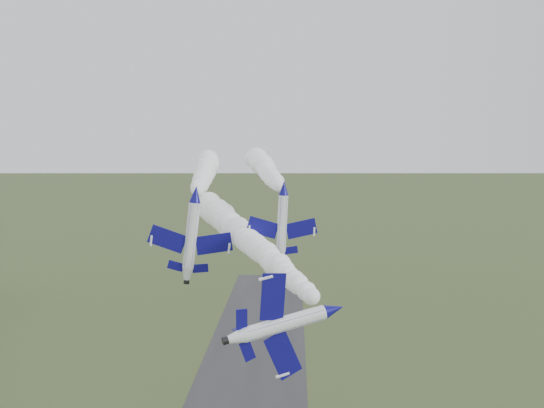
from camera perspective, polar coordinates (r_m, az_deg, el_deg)
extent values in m
cylinder|color=white|center=(58.00, 5.83, -9.85)|extent=(4.40, 7.91, 1.62)
cone|color=navy|center=(53.74, 8.12, -11.15)|extent=(2.27, 2.51, 1.62)
cone|color=white|center=(62.20, 3.94, -8.75)|extent=(2.13, 2.16, 1.62)
cylinder|color=black|center=(63.03, 3.60, -8.55)|extent=(0.97, 0.82, 0.82)
ellipsoid|color=black|center=(56.45, 7.20, -10.21)|extent=(2.00, 2.90, 1.08)
cube|color=navy|center=(57.73, 4.97, -7.11)|extent=(1.64, 2.41, 4.26)
cube|color=navy|center=(59.60, 5.80, -12.21)|extent=(1.64, 2.41, 4.26)
cube|color=navy|center=(60.99, 4.04, -7.62)|extent=(0.76, 1.11, 1.86)
cube|color=navy|center=(61.94, 4.46, -10.23)|extent=(0.76, 1.11, 1.86)
cube|color=navy|center=(61.68, 5.37, -8.69)|extent=(2.45, 2.14, 0.47)
cylinder|color=white|center=(86.06, -7.20, 0.92)|extent=(2.97, 9.44, 1.84)
cone|color=navy|center=(80.23, -7.37, 0.56)|extent=(2.12, 2.64, 1.84)
cone|color=white|center=(91.67, -7.06, 1.22)|extent=(2.07, 2.20, 1.84)
cylinder|color=black|center=(92.77, -7.04, 1.27)|extent=(1.01, 0.77, 0.93)
ellipsoid|color=black|center=(83.63, -7.22, 1.20)|extent=(1.61, 3.31, 1.22)
cube|color=navy|center=(87.12, -9.36, 1.09)|extent=(5.36, 3.26, 0.74)
cube|color=navy|center=(86.92, -5.02, 0.63)|extent=(5.36, 3.26, 0.74)
cube|color=navy|center=(90.75, -8.20, 1.28)|extent=(2.34, 1.48, 0.36)
cube|color=navy|center=(90.65, -5.98, 1.05)|extent=(2.34, 1.48, 0.36)
cube|color=navy|center=(90.31, -7.00, 2.05)|extent=(0.63, 1.81, 2.43)
cylinder|color=white|center=(85.75, 1.12, 1.50)|extent=(2.69, 7.97, 1.46)
cone|color=navy|center=(80.87, 1.62, 1.24)|extent=(1.77, 2.26, 1.46)
cone|color=white|center=(90.45, 0.70, 1.73)|extent=(1.71, 1.89, 1.46)
cylinder|color=black|center=(91.37, 0.62, 1.77)|extent=(0.82, 0.67, 0.74)
ellipsoid|color=black|center=(83.72, 1.33, 1.76)|extent=(1.39, 2.81, 0.98)
cube|color=navy|center=(86.14, -0.79, 1.52)|extent=(4.60, 2.89, 0.33)
cube|color=navy|center=(86.94, 2.88, 1.38)|extent=(4.60, 2.89, 0.33)
cube|color=navy|center=(89.43, -0.18, 1.73)|extent=(2.01, 1.31, 0.18)
cube|color=navy|center=(89.84, 1.72, 1.65)|extent=(2.01, 1.31, 0.18)
cube|color=navy|center=(89.33, 0.83, 2.46)|extent=(0.44, 1.51, 2.06)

